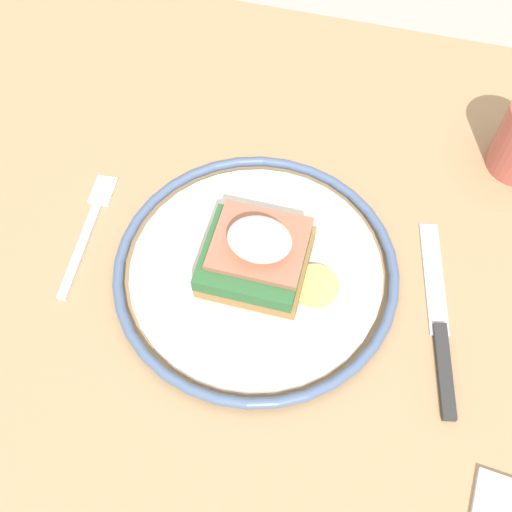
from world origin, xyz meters
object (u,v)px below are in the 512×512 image
(sandwich, at_px, (257,253))
(fork, at_px, (89,227))
(knife, at_px, (440,330))
(plate, at_px, (256,270))

(sandwich, relative_size, fork, 0.87)
(fork, height_order, knife, knife)
(sandwich, height_order, knife, sandwich)
(plate, relative_size, fork, 1.84)
(plate, height_order, fork, plate)
(knife, bearing_deg, plate, 175.08)
(sandwich, bearing_deg, fork, 176.77)
(plate, xyz_separation_m, sandwich, (0.00, -0.00, 0.04))
(fork, bearing_deg, knife, -3.88)
(knife, bearing_deg, sandwich, 175.47)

